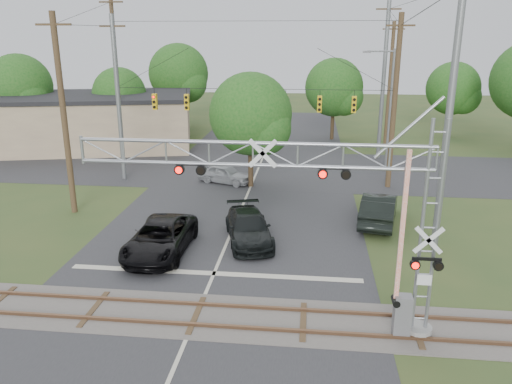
# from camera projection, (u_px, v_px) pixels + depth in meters

# --- Properties ---
(ground) EXTENTS (160.00, 160.00, 0.00)m
(ground) POSITION_uv_depth(u_px,v_px,m) (183.00, 348.00, 16.79)
(ground) COLOR #304620
(ground) RESTS_ON ground
(road_main) EXTENTS (14.00, 90.00, 0.02)m
(road_main) POSITION_uv_depth(u_px,v_px,m) (230.00, 235.00, 26.28)
(road_main) COLOR #2C2C2F
(road_main) RESTS_ON ground
(road_cross) EXTENTS (90.00, 12.00, 0.02)m
(road_cross) POSITION_uv_depth(u_px,v_px,m) (258.00, 169.00, 39.56)
(road_cross) COLOR #2C2C2F
(road_cross) RESTS_ON ground
(railroad_track) EXTENTS (90.00, 3.20, 0.17)m
(railroad_track) POSITION_uv_depth(u_px,v_px,m) (196.00, 315.00, 18.68)
(railroad_track) COLOR #4F4B44
(railroad_track) RESTS_ON ground
(crossing_gantry) EXTENTS (12.23, 0.97, 7.62)m
(crossing_gantry) POSITION_uv_depth(u_px,v_px,m) (321.00, 203.00, 16.46)
(crossing_gantry) COLOR gray
(crossing_gantry) RESTS_ON ground
(traffic_signal_span) EXTENTS (19.34, 0.36, 11.50)m
(traffic_signal_span) POSITION_uv_depth(u_px,v_px,m) (265.00, 102.00, 33.97)
(traffic_signal_span) COLOR slate
(traffic_signal_span) RESTS_ON ground
(pickup_black) EXTENTS (2.65, 5.66, 1.57)m
(pickup_black) POSITION_uv_depth(u_px,v_px,m) (160.00, 238.00, 23.92)
(pickup_black) COLOR black
(pickup_black) RESTS_ON ground
(car_dark) EXTENTS (3.31, 5.48, 1.49)m
(car_dark) POSITION_uv_depth(u_px,v_px,m) (249.00, 228.00, 25.32)
(car_dark) COLOR black
(car_dark) RESTS_ON ground
(sedan_silver) EXTENTS (4.26, 2.85, 1.35)m
(sedan_silver) POSITION_uv_depth(u_px,v_px,m) (225.00, 174.00, 35.55)
(sedan_silver) COLOR #919498
(sedan_silver) RESTS_ON ground
(suv_dark) EXTENTS (2.78, 5.42, 1.70)m
(suv_dark) POSITION_uv_depth(u_px,v_px,m) (379.00, 209.00, 27.81)
(suv_dark) COLOR black
(suv_dark) RESTS_ON ground
(commercial_building) EXTENTS (22.80, 15.14, 4.90)m
(commercial_building) POSITION_uv_depth(u_px,v_px,m) (78.00, 121.00, 46.77)
(commercial_building) COLOR gray
(commercial_building) RESTS_ON ground
(streetlight) EXTENTS (2.45, 0.25, 9.18)m
(streetlight) POSITION_uv_depth(u_px,v_px,m) (388.00, 103.00, 38.60)
(streetlight) COLOR slate
(streetlight) RESTS_ON ground
(utility_poles) EXTENTS (25.70, 25.57, 13.41)m
(utility_poles) POSITION_uv_depth(u_px,v_px,m) (281.00, 90.00, 36.25)
(utility_poles) COLOR #41331E
(utility_poles) RESTS_ON ground
(treeline) EXTENTS (53.52, 29.00, 9.86)m
(treeline) POSITION_uv_depth(u_px,v_px,m) (280.00, 85.00, 47.43)
(treeline) COLOR #362818
(treeline) RESTS_ON ground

